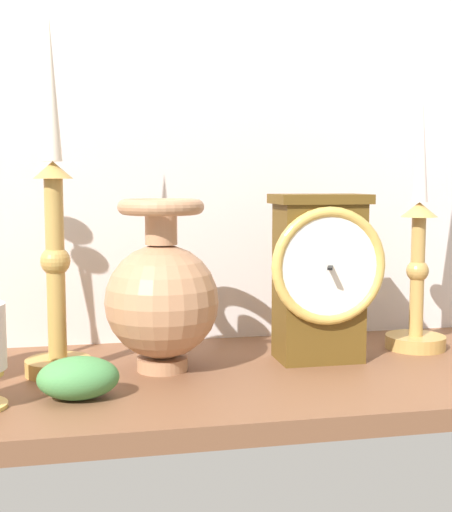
% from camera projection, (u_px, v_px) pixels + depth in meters
% --- Properties ---
extents(ground_plane, '(1.00, 0.36, 0.02)m').
position_uv_depth(ground_plane, '(193.00, 383.00, 0.82)').
color(ground_plane, brown).
extents(back_wall, '(1.20, 0.02, 0.65)m').
position_uv_depth(back_wall, '(172.00, 112.00, 0.96)').
color(back_wall, silver).
rests_on(back_wall, ground_plane).
extents(mantel_clock, '(0.15, 0.10, 0.21)m').
position_uv_depth(mantel_clock, '(320.00, 275.00, 0.86)').
color(mantel_clock, brown).
rests_on(mantel_clock, ground_plane).
extents(candlestick_tall_left, '(0.08, 0.08, 0.42)m').
position_uv_depth(candlestick_tall_left, '(55.00, 248.00, 0.80)').
color(candlestick_tall_left, '#B28A44').
rests_on(candlestick_tall_left, ground_plane).
extents(candlestick_tall_center, '(0.08, 0.08, 0.34)m').
position_uv_depth(candlestick_tall_center, '(418.00, 266.00, 0.93)').
color(candlestick_tall_center, '#B68E49').
rests_on(candlestick_tall_center, ground_plane).
extents(brass_vase_bulbous, '(0.14, 0.14, 0.21)m').
position_uv_depth(brass_vase_bulbous, '(162.00, 295.00, 0.82)').
color(brass_vase_bulbous, '#B07D58').
rests_on(brass_vase_bulbous, ground_plane).
extents(ivy_sprig, '(0.09, 0.06, 0.05)m').
position_uv_depth(ivy_sprig, '(78.00, 378.00, 0.72)').
color(ivy_sprig, '#458646').
rests_on(ivy_sprig, ground_plane).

